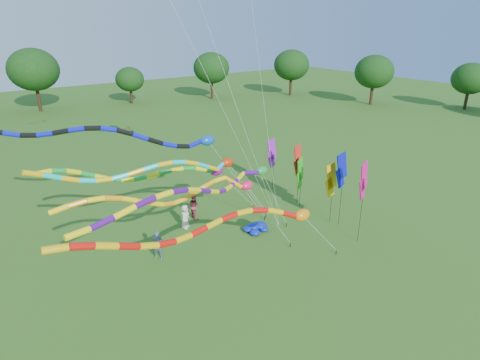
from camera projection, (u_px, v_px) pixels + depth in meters
ground at (291, 269)px, 22.90m from camera, size 160.00×160.00×0.00m
tree_ring at (261, 188)px, 20.55m from camera, size 114.26×116.36×9.26m
tube_kite_red at (228, 225)px, 18.85m from camera, size 15.32×1.15×6.54m
tube_kite_orange at (189, 193)px, 18.90m from camera, size 13.06×1.63×7.38m
tube_kite_purple at (214, 187)px, 18.82m from camera, size 14.57×5.66×7.72m
tube_kite_blue at (135, 137)px, 23.41m from camera, size 14.99×5.16×8.48m
tube_kite_cyan at (169, 168)px, 21.99m from camera, size 14.54×1.46×7.64m
tube_kite_green at (163, 173)px, 25.24m from camera, size 13.79×1.62×6.39m
banner_pole_magenta_a at (363, 181)px, 24.06m from camera, size 1.14×0.41×5.51m
banner_pole_red at (298, 160)px, 29.57m from camera, size 1.14×0.39×4.90m
banner_pole_green at (300, 173)px, 29.44m from camera, size 1.09×0.55×4.03m
banner_pole_violet at (272, 153)px, 32.59m from camera, size 1.16×0.25×4.45m
banner_pole_orange at (331, 180)px, 27.03m from camera, size 1.16×0.09×4.45m
banner_pole_blue_a at (341, 171)px, 26.28m from camera, size 1.16×0.12×5.33m
blue_nylon_heap at (257, 227)px, 27.15m from camera, size 1.13×1.51×0.47m
person_a at (185, 217)px, 27.15m from camera, size 0.99×0.95×1.71m
person_b at (158, 245)px, 23.61m from camera, size 0.78×0.70×1.80m
person_c at (194, 206)px, 28.54m from camera, size 0.73×0.92×1.84m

